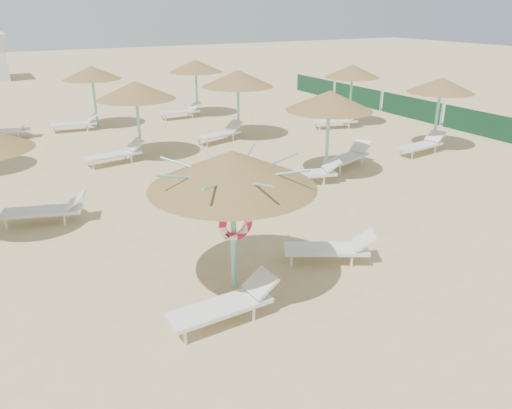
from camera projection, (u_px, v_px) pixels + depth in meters
ground at (258, 282)px, 9.89m from camera, size 120.00×120.00×0.00m
main_palapa at (232, 170)px, 8.84m from camera, size 3.06×3.06×2.75m
lounger_main_a at (227, 304)px, 8.55m from camera, size 1.97×0.68×0.71m
lounger_main_b at (332, 248)px, 10.55m from camera, size 1.94×1.43×0.69m
palapa_field at (185, 87)px, 18.46m from camera, size 19.19×13.46×2.72m
windbreak_fence at (411, 108)px, 24.08m from camera, size 0.08×19.84×1.10m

